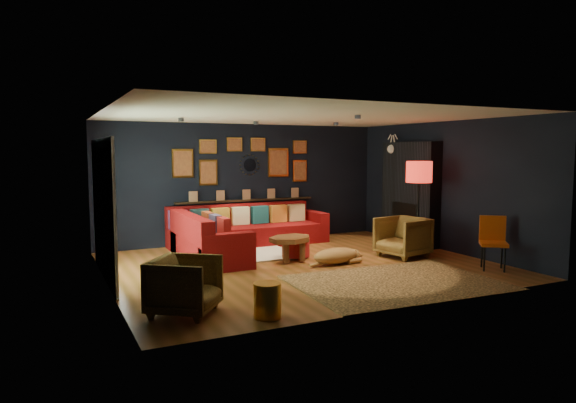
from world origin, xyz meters
name	(u,v)px	position (x,y,z in m)	size (l,w,h in m)	color
floor	(302,265)	(0.00, 0.00, 0.00)	(6.50, 6.50, 0.00)	brown
room_walls	(302,175)	(0.00, 0.00, 1.59)	(6.50, 6.50, 6.50)	black
sectional	(234,235)	(-0.61, 1.81, 0.32)	(3.41, 2.69, 0.86)	maroon
ledge	(246,200)	(0.00, 2.68, 0.92)	(3.20, 0.12, 0.04)	black
gallery_wall	(245,160)	(-0.01, 2.72, 1.81)	(3.15, 0.04, 1.02)	gold
sunburst_mirror	(250,165)	(0.10, 2.72, 1.70)	(0.47, 0.16, 0.47)	silver
fireplace	(410,197)	(3.09, 0.90, 1.02)	(0.31, 1.60, 2.20)	black
deer_head	(398,149)	(3.14, 1.40, 2.05)	(0.50, 0.28, 0.45)	white
sliding_door	(104,209)	(-3.22, 0.60, 1.10)	(0.06, 2.80, 2.20)	white
ceiling_spots	(282,121)	(0.00, 0.80, 2.56)	(3.30, 2.50, 0.06)	black
shag_rug	(243,255)	(-0.65, 1.23, 0.01)	(1.98, 1.44, 0.03)	silver
leopard_rug	(397,283)	(0.72, -1.74, 0.01)	(3.06, 2.19, 0.02)	#B37D49
coffee_table	(290,241)	(-0.06, 0.34, 0.37)	(1.04, 0.91, 0.43)	brown
pouf	(296,247)	(0.20, 0.64, 0.20)	(0.53, 0.53, 0.34)	maroon
armchair_left	(185,283)	(-2.55, -1.78, 0.39)	(0.76, 0.71, 0.78)	#BB8C39
armchair_right	(403,235)	(2.06, -0.18, 0.42)	(0.81, 0.76, 0.83)	#BB8C39
gold_stool	(267,300)	(-1.69, -2.35, 0.21)	(0.34, 0.34, 0.42)	gold
orange_chair	(493,238)	(2.80, -1.66, 0.53)	(0.60, 0.60, 0.90)	black
floor_lamp	(419,176)	(2.50, -0.09, 1.53)	(0.50, 0.50, 1.81)	black
dog	(336,253)	(0.57, -0.20, 0.21)	(1.22, 0.60, 0.39)	#A27D3E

